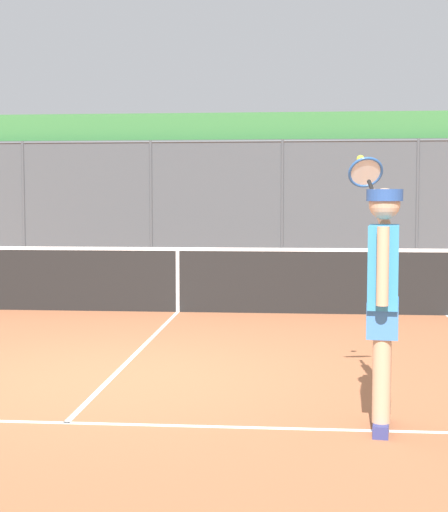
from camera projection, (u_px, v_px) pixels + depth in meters
name	position (u px, v px, depth m)	size (l,w,h in m)	color
ground_plane	(112.00, 378.00, 7.36)	(60.00, 60.00, 0.00)	#A8603D
court_line_markings	(57.00, 432.00, 5.65)	(7.88, 10.51, 0.01)	white
fence_backdrop	(219.00, 194.00, 17.92)	(17.58, 1.37, 3.58)	#474C51
tennis_net	(178.00, 279.00, 11.56)	(10.12, 0.09, 1.07)	#2D2D2D
tennis_player	(383.00, 287.00, 5.66)	(0.36, 1.46, 2.05)	navy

